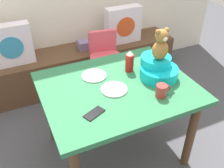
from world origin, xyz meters
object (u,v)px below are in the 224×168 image
at_px(book_stack, 86,44).
at_px(teddy_bear, 161,45).
at_px(highchair, 106,59).
at_px(dinner_plate_far, 94,76).
at_px(pillow_floral_left, 11,45).
at_px(infant_seat_teal, 158,69).
at_px(dinner_plate_near, 114,89).
at_px(dining_table, 117,97).
at_px(cell_phone, 94,113).
at_px(pillow_floral_right, 123,25).
at_px(ketchup_bottle, 130,61).
at_px(coffee_mug, 162,91).

relative_size(book_stack, teddy_bear, 0.80).
height_order(highchair, dinner_plate_far, highchair).
height_order(pillow_floral_left, infant_seat_teal, same).
height_order(teddy_bear, dinner_plate_near, teddy_bear).
height_order(book_stack, highchair, highchair).
relative_size(pillow_floral_left, dining_table, 0.38).
bearing_deg(highchair, cell_phone, -117.16).
distance_m(pillow_floral_left, teddy_bear, 1.61).
bearing_deg(teddy_bear, pillow_floral_right, 75.74).
distance_m(dinner_plate_far, cell_phone, 0.45).
bearing_deg(ketchup_bottle, infant_seat_teal, -46.49).
height_order(pillow_floral_right, highchair, pillow_floral_right).
relative_size(infant_seat_teal, teddy_bear, 1.32).
bearing_deg(pillow_floral_left, dining_table, -61.14).
bearing_deg(ketchup_bottle, coffee_mug, -83.59).
relative_size(ketchup_bottle, dinner_plate_near, 0.92).
xyz_separation_m(pillow_floral_right, dinner_plate_far, (-0.77, -1.00, 0.07)).
bearing_deg(dinner_plate_far, ketchup_bottle, -7.53).
distance_m(infant_seat_teal, dinner_plate_near, 0.40).
height_order(pillow_floral_left, book_stack, pillow_floral_left).
height_order(highchair, cell_phone, highchair).
relative_size(ketchup_bottle, cell_phone, 1.28).
xyz_separation_m(teddy_bear, dinner_plate_near, (-0.39, -0.02, -0.27)).
bearing_deg(dinner_plate_far, infant_seat_teal, -24.53).
relative_size(pillow_floral_left, coffee_mug, 3.67).
xyz_separation_m(teddy_bear, coffee_mug, (-0.12, -0.23, -0.23)).
xyz_separation_m(book_stack, infant_seat_teal, (0.17, -1.23, 0.30)).
distance_m(highchair, infant_seat_teal, 0.86).
xyz_separation_m(highchair, teddy_bear, (0.11, -0.80, 0.50)).
bearing_deg(pillow_floral_left, teddy_bear, -50.37).
height_order(dinner_plate_near, dinner_plate_far, same).
bearing_deg(highchair, dinner_plate_near, -109.09).
bearing_deg(cell_phone, highchair, -51.11).
bearing_deg(ketchup_bottle, pillow_floral_left, 128.96).
bearing_deg(infant_seat_teal, cell_phone, -161.38).
bearing_deg(dinner_plate_near, cell_phone, -141.30).
bearing_deg(coffee_mug, book_stack, 92.08).
distance_m(pillow_floral_right, dinner_plate_far, 1.27).
bearing_deg(cell_phone, dinner_plate_near, -75.25).
distance_m(infant_seat_teal, ketchup_bottle, 0.24).
xyz_separation_m(infant_seat_teal, cell_phone, (-0.63, -0.21, -0.07)).
relative_size(pillow_floral_left, cell_phone, 3.06).
bearing_deg(dining_table, dinner_plate_far, 120.98).
relative_size(highchair, coffee_mug, 6.58).
xyz_separation_m(book_stack, coffee_mug, (0.05, -1.47, 0.28)).
xyz_separation_m(pillow_floral_left, book_stack, (0.83, 0.02, -0.17)).
bearing_deg(dinner_plate_far, dinner_plate_near, -73.68).
relative_size(book_stack, coffee_mug, 1.67).
distance_m(pillow_floral_left, dinner_plate_near, 1.38).
xyz_separation_m(coffee_mug, dinner_plate_near, (-0.28, 0.21, -0.04)).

